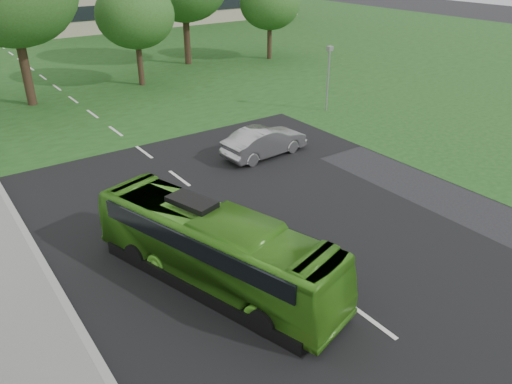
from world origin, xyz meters
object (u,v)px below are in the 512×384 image
Objects in this scene: tree_park_e at (270,3)px; bus at (215,248)px; sedan at (265,142)px; camera_pole at (329,70)px; tree_park_c at (135,15)px.

tree_park_e is 0.80× the size of bus.
bus is 10.89m from sedan.
sedan is 1.12× the size of camera_pole.
tree_park_e is 24.42m from sedan.
bus is 2.20× the size of camera_pole.
tree_park_c is 17.62m from sedan.
tree_park_c is at bearing -7.11° from sedan.
bus is at bearing 130.67° from sedan.
tree_park_e is (13.87, 2.09, -0.23)m from tree_park_c.
camera_pole is (15.52, 11.63, 1.40)m from bus.
camera_pole is (-6.71, -15.24, -2.28)m from tree_park_e.
tree_park_c is at bearing 54.70° from bus.
camera_pole is at bearing 20.19° from bus.
sedan is at bearing 28.71° from bus.
sedan is (7.64, 7.74, -0.51)m from bus.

